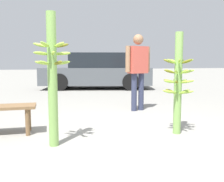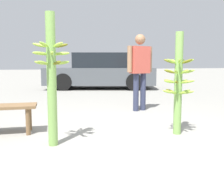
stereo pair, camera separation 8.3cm
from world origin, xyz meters
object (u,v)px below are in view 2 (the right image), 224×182
banana_stalk_center (178,82)px  vendor_person (140,66)px  parked_car (101,72)px  banana_stalk_left (52,76)px

banana_stalk_center → vendor_person: 1.83m
parked_car → banana_stalk_left: bearing=177.5°
banana_stalk_center → parked_car: (0.86, 6.63, -0.07)m
vendor_person → parked_car: (0.60, 4.83, -0.28)m
parked_car → vendor_person: bearing=-168.0°
vendor_person → parked_car: bearing=70.9°
vendor_person → parked_car: size_ratio=0.35×
banana_stalk_center → parked_car: 6.69m
vendor_person → parked_car: 4.88m
banana_stalk_left → vendor_person: (1.99, 1.72, 0.11)m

